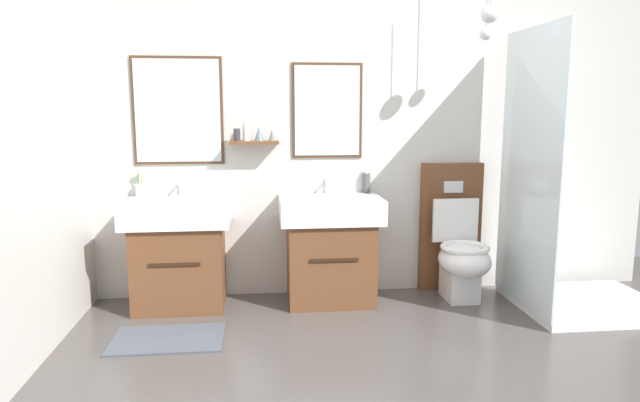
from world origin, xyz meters
TOP-DOWN VIEW (x-y plane):
  - wall_back at (-0.01, 1.72)m, footprint 4.41×0.65m
  - bath_mat at (-1.44, 0.83)m, footprint 0.68×0.44m
  - vanity_sink_left at (-1.44, 1.44)m, footprint 0.73×0.52m
  - tap_on_left_sink at (-1.44, 1.63)m, footprint 0.03×0.13m
  - vanity_sink_right at (-0.35, 1.44)m, footprint 0.73×0.52m
  - tap_on_right_sink at (-0.35, 1.63)m, footprint 0.03×0.13m
  - toilet at (0.62, 1.46)m, footprint 0.48×0.63m
  - toothbrush_cup at (-1.72, 1.62)m, footprint 0.07×0.07m
  - soap_dispenser at (-0.06, 1.63)m, footprint 0.06×0.06m
  - shower_tray at (1.28, 1.11)m, footprint 1.00×0.86m

SIDE VIEW (x-z plane):
  - bath_mat at x=-1.44m, z-range 0.00..0.01m
  - toilet at x=0.62m, z-range -0.12..0.88m
  - shower_tray at x=1.28m, z-range -0.58..1.37m
  - vanity_sink_left at x=-1.44m, z-range 0.03..0.80m
  - vanity_sink_right at x=-0.35m, z-range 0.03..0.80m
  - toothbrush_cup at x=-1.72m, z-range 0.74..0.94m
  - tap_on_left_sink at x=-1.44m, z-range 0.79..0.91m
  - tap_on_right_sink at x=-0.35m, z-range 0.79..0.91m
  - soap_dispenser at x=-0.06m, z-range 0.77..0.95m
  - wall_back at x=-0.01m, z-range 0.00..2.63m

